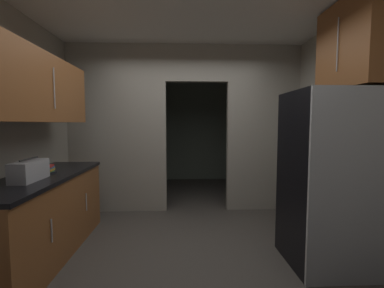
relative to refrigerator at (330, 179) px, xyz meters
The scene contains 10 objects.
ground 1.72m from the refrigerator, behind, with size 20.00×20.00×0.00m, color #47423D.
kitchen_overhead_slab 2.47m from the refrigerator, 154.56° to the left, with size 4.19×7.12×0.06m, color silver.
kitchen_partition 2.40m from the refrigerator, 130.24° to the left, with size 3.79×0.12×2.73m.
adjoining_room_shell 3.87m from the refrigerator, 112.28° to the left, with size 3.79×2.52×2.73m.
refrigerator is the anchor object (origin of this frame).
lower_cabinet_run 3.07m from the refrigerator, behind, with size 0.64×2.02×0.90m.
upper_cabinet_counterside 3.18m from the refrigerator, behind, with size 0.36×1.82×0.71m.
upper_cabinet_fridgeside 1.40m from the refrigerator, 21.18° to the left, with size 0.36×0.91×0.90m.
boombox 3.01m from the refrigerator, behind, with size 0.19×0.43×0.22m.
book_stack 3.03m from the refrigerator, behind, with size 0.14×0.18×0.10m.
Camera 1 is at (-0.07, -2.81, 1.46)m, focal length 24.59 mm.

